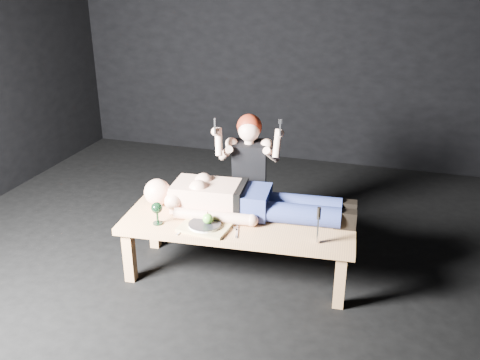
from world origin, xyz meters
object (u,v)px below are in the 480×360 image
(kneeling_woman, at_px, (250,173))
(goblet, at_px, (157,213))
(lying_man, at_px, (249,197))
(carving_knife, at_px, (318,225))
(serving_tray, at_px, (205,227))
(table, at_px, (238,247))

(kneeling_woman, distance_m, goblet, 0.97)
(lying_man, relative_size, kneeling_woman, 1.50)
(kneeling_woman, height_order, goblet, kneeling_woman)
(kneeling_woman, height_order, carving_knife, kneeling_woman)
(serving_tray, bearing_deg, kneeling_woman, 83.62)
(table, bearing_deg, serving_tray, -140.48)
(table, xyz_separation_m, serving_tray, (-0.19, -0.18, 0.24))
(goblet, bearing_deg, table, 21.99)
(table, bearing_deg, carving_knife, -19.22)
(kneeling_woman, relative_size, carving_knife, 4.29)
(lying_man, distance_m, serving_tray, 0.41)
(kneeling_woman, xyz_separation_m, goblet, (-0.44, -0.86, -0.03))
(serving_tray, bearing_deg, table, 44.24)
(carving_knife, bearing_deg, lying_man, 147.89)
(serving_tray, relative_size, carving_knife, 1.31)
(lying_man, xyz_separation_m, carving_knife, (0.56, -0.29, -0.00))
(lying_man, bearing_deg, serving_tray, -130.40)
(kneeling_woman, bearing_deg, table, -93.04)
(table, height_order, kneeling_woman, kneeling_woman)
(table, relative_size, goblet, 10.02)
(kneeling_woman, bearing_deg, serving_tray, -107.88)
(serving_tray, bearing_deg, goblet, -174.60)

